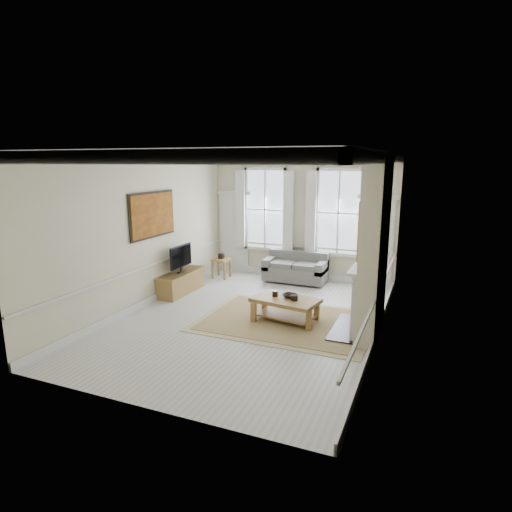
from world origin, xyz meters
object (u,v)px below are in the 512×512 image
at_px(coffee_table, 286,302).
at_px(tv_stand, 181,282).
at_px(sofa, 296,269).
at_px(side_table, 221,262).

xyz_separation_m(coffee_table, tv_stand, (-3.06, 0.89, -0.15)).
relative_size(sofa, coffee_table, 1.17).
distance_m(side_table, coffee_table, 3.77).
xyz_separation_m(sofa, side_table, (-2.08, -0.41, 0.10)).
height_order(sofa, coffee_table, sofa).
bearing_deg(coffee_table, tv_stand, 173.05).
xyz_separation_m(sofa, tv_stand, (-2.37, -2.08, -0.08)).
height_order(side_table, coffee_table, side_table).
distance_m(coffee_table, tv_stand, 3.19).
relative_size(side_table, coffee_table, 0.39).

